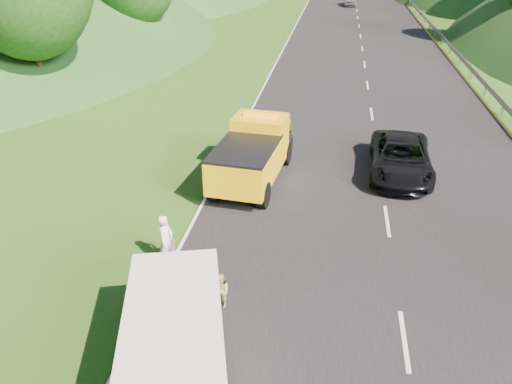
% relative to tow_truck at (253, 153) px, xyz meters
% --- Properties ---
extents(ground, '(320.00, 320.00, 0.00)m').
position_rel_tow_truck_xyz_m(ground, '(2.31, -6.55, -1.25)').
color(ground, '#38661E').
rests_on(ground, ground).
extents(road_surface, '(14.00, 200.00, 0.02)m').
position_rel_tow_truck_xyz_m(road_surface, '(5.31, 33.45, -1.24)').
color(road_surface, black).
rests_on(road_surface, ground).
extents(guardrail, '(0.06, 140.00, 1.52)m').
position_rel_tow_truck_xyz_m(guardrail, '(12.61, 45.95, -1.25)').
color(guardrail, gray).
rests_on(guardrail, ground).
extents(tree_line_left, '(14.00, 140.00, 14.00)m').
position_rel_tow_truck_xyz_m(tree_line_left, '(-16.69, 53.45, -1.25)').
color(tree_line_left, '#285C1B').
rests_on(tree_line_left, ground).
extents(tow_truck, '(2.82, 6.17, 2.56)m').
position_rel_tow_truck_xyz_m(tow_truck, '(0.00, 0.00, 0.00)').
color(tow_truck, black).
rests_on(tow_truck, ground).
extents(white_van, '(4.37, 6.89, 2.27)m').
position_rel_tow_truck_xyz_m(white_van, '(0.13, -11.10, 0.03)').
color(white_van, black).
rests_on(white_van, ground).
extents(woman, '(0.53, 0.67, 1.68)m').
position_rel_tow_truck_xyz_m(woman, '(-1.70, -6.23, -1.25)').
color(woman, silver).
rests_on(woman, ground).
extents(child, '(0.63, 0.64, 1.04)m').
position_rel_tow_truck_xyz_m(child, '(0.41, -7.98, -1.25)').
color(child, tan).
rests_on(child, ground).
extents(suitcase, '(0.43, 0.32, 0.62)m').
position_rel_tow_truck_xyz_m(suitcase, '(-1.73, -5.93, -0.95)').
color(suitcase, '#555440').
rests_on(suitcase, ground).
extents(passing_suv, '(2.73, 5.49, 1.49)m').
position_rel_tow_truck_xyz_m(passing_suv, '(6.09, 1.58, -1.25)').
color(passing_suv, black).
rests_on(passing_suv, ground).
extents(dist_car_a, '(1.74, 4.32, 1.47)m').
position_rel_tow_truck_xyz_m(dist_car_a, '(4.41, 56.09, -1.25)').
color(dist_car_a, '#535156').
rests_on(dist_car_a, ground).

